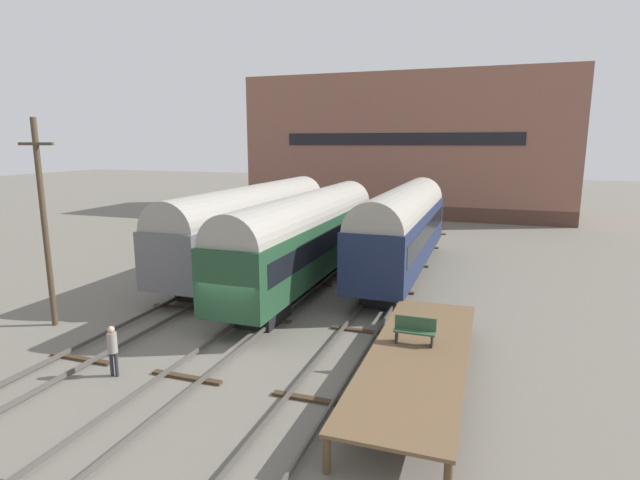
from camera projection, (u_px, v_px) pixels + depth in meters
The scene contains 12 objects.
ground_plane at pixel (231, 345), 19.51m from camera, with size 200.00×200.00×0.00m, color #6B665B.
track_left at pixel (136, 328), 20.92m from camera, with size 2.60×60.00×0.26m.
track_middle at pixel (231, 342), 19.48m from camera, with size 2.60×60.00×0.26m.
track_right at pixel (341, 358), 18.04m from camera, with size 2.60×60.00×0.26m.
train_car_green at pixel (307, 234), 26.87m from camera, with size 2.90×17.58×5.17m.
train_car_grey at pixel (253, 222), 30.65m from camera, with size 3.08×18.01×5.23m.
train_car_navy at pixel (403, 226), 29.12m from camera, with size 3.01×16.35×5.30m.
station_platform at pixel (418, 355), 16.20m from camera, with size 3.12×10.79×1.08m.
bench at pixel (415, 330), 16.88m from camera, with size 1.40×0.40×0.91m.
person_worker at pixel (112, 346), 16.73m from camera, with size 0.32×0.32×1.78m.
utility_pole at pixel (44, 221), 20.79m from camera, with size 1.80×0.24×8.79m.
warehouse_building at pixel (408, 146), 55.27m from camera, with size 33.80×11.45×14.73m.
Camera 1 is at (9.30, -16.20, 7.81)m, focal length 28.00 mm.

